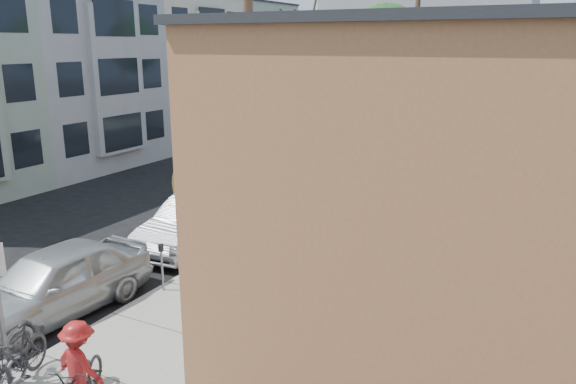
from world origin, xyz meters
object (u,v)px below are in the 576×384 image
at_px(tree_leafy_far, 431,45).
at_px(patron_grey, 206,351).
at_px(tree_leafy_mid, 386,43).
at_px(patron_green, 267,298).
at_px(car_3, 336,161).
at_px(bus, 369,114).
at_px(parking_meter_far, 313,182).
at_px(tree_bare, 295,143).
at_px(car_1, 195,221).
at_px(parking_meter_near, 162,259).
at_px(cyclist, 80,365).
at_px(parked_bike_a, 17,359).
at_px(patio_chair_a, 274,317).
at_px(patio_chair_b, 216,383).
at_px(utility_pole_near, 247,73).
at_px(car_0, 54,282).
at_px(car_2, 282,181).

distance_m(tree_leafy_far, patron_grey, 28.42).
distance_m(tree_leafy_mid, patron_green, 17.68).
bearing_deg(car_3, bus, 99.48).
distance_m(parking_meter_far, tree_bare, 3.41).
xyz_separation_m(tree_leafy_mid, patron_grey, (3.12, -19.02, -5.13)).
bearing_deg(car_1, tree_bare, 52.12).
distance_m(parking_meter_near, cyclist, 4.74).
height_order(cyclist, parked_bike_a, cyclist).
bearing_deg(patio_chair_a, patio_chair_b, -67.47).
relative_size(tree_bare, parked_bike_a, 2.99).
distance_m(patio_chair_a, patio_chair_b, 2.60).
distance_m(tree_leafy_far, car_1, 21.95).
bearing_deg(patron_green, parked_bike_a, -27.58).
xyz_separation_m(patio_chair_a, patron_grey, (0.03, -2.49, 0.52)).
bearing_deg(utility_pole_near, patron_grey, -64.24).
bearing_deg(patio_chair_a, tree_leafy_mid, 117.17).
relative_size(tree_leafy_mid, patron_green, 4.29).
relative_size(patron_grey, parked_bike_a, 1.00).
height_order(tree_bare, patron_green, tree_bare).
relative_size(tree_leafy_far, patio_chair_a, 9.29).
bearing_deg(parking_meter_far, patio_chair_a, -69.61).
relative_size(car_1, car_3, 1.06).
relative_size(parking_meter_far, bus, 0.11).
height_order(patron_green, car_1, patron_green).
distance_m(parking_meter_far, car_0, 11.19).
bearing_deg(car_0, car_3, 93.15).
relative_size(parked_bike_a, bus, 0.18).
bearing_deg(utility_pole_near, patio_chair_b, -63.03).
bearing_deg(car_0, patron_grey, -9.52).
bearing_deg(car_0, patron_green, 16.53).
xyz_separation_m(parking_meter_near, patron_grey, (3.67, -3.22, 0.13)).
xyz_separation_m(car_0, bus, (-2.40, 28.76, 0.69)).
xyz_separation_m(patio_chair_b, car_2, (-5.36, 12.52, 0.25)).
xyz_separation_m(tree_leafy_far, parked_bike_a, (-0.18, -29.08, -5.39)).
bearing_deg(utility_pole_near, car_3, 98.37).
xyz_separation_m(car_3, bus, (-2.50, 11.84, 0.88)).
relative_size(parking_meter_near, patron_green, 0.67).
bearing_deg(car_1, tree_leafy_mid, 76.64).
bearing_deg(bus, parking_meter_near, -79.60).
distance_m(parking_meter_near, patron_green, 3.64).
bearing_deg(parked_bike_a, car_2, 77.60).
relative_size(patio_chair_b, car_2, 0.15).
relative_size(parking_meter_near, car_2, 0.21).
bearing_deg(tree_bare, car_0, -104.06).
distance_m(parking_meter_near, utility_pole_near, 6.03).
bearing_deg(utility_pole_near, patron_green, -55.41).
distance_m(utility_pole_near, patron_green, 7.39).
bearing_deg(patron_grey, patio_chair_b, 83.14).
xyz_separation_m(cyclist, car_2, (-3.28, 13.57, -0.11)).
bearing_deg(patron_grey, car_1, -128.33).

